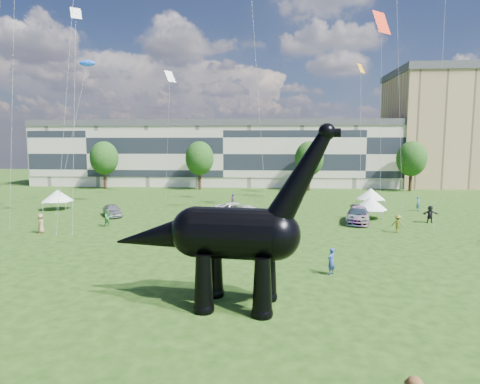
{
  "coord_description": "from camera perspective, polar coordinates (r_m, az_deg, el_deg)",
  "views": [
    {
      "loc": [
        0.34,
        -20.16,
        8.38
      ],
      "look_at": [
        -1.54,
        8.0,
        5.0
      ],
      "focal_mm": 30.0,
      "sensor_mm": 36.0,
      "label": 1
    }
  ],
  "objects": [
    {
      "name": "gazebo_left",
      "position": [
        56.4,
        -24.51,
        -0.45
      ],
      "size": [
        4.3,
        4.3,
        2.61
      ],
      "rotation": [
        0.0,
        0.0,
        0.16
      ],
      "color": "white",
      "rests_on": "ground"
    },
    {
      "name": "car_grey",
      "position": [
        41.74,
        -0.41,
        -3.71
      ],
      "size": [
        4.53,
        1.6,
        1.49
      ],
      "primitive_type": "imported",
      "rotation": [
        0.0,
        0.0,
        1.58
      ],
      "color": "gray",
      "rests_on": "ground"
    },
    {
      "name": "dinosaur_sculpture",
      "position": [
        20.72,
        -1.89,
        -6.29
      ],
      "size": [
        11.96,
        3.69,
        9.74
      ],
      "rotation": [
        0.0,
        0.0,
        -0.12
      ],
      "color": "black",
      "rests_on": "ground"
    },
    {
      "name": "tree_mid_left",
      "position": [
        74.22,
        -5.78,
        5.18
      ],
      "size": [
        5.2,
        5.2,
        9.44
      ],
      "color": "#382314",
      "rests_on": "ground"
    },
    {
      "name": "tree_far_right",
      "position": [
        77.56,
        23.22,
        4.73
      ],
      "size": [
        5.2,
        5.2,
        9.44
      ],
      "color": "#382314",
      "rests_on": "ground"
    },
    {
      "name": "visitors",
      "position": [
        37.6,
        6.4,
        -4.69
      ],
      "size": [
        41.23,
        42.09,
        1.88
      ],
      "color": "brown",
      "rests_on": "ground"
    },
    {
      "name": "gazebo_far",
      "position": [
        56.17,
        18.09,
        -0.27
      ],
      "size": [
        4.21,
        4.21,
        2.53
      ],
      "rotation": [
        0.0,
        0.0,
        0.18
      ],
      "color": "white",
      "rests_on": "ground"
    },
    {
      "name": "car_white",
      "position": [
        46.99,
        -0.42,
        -2.47
      ],
      "size": [
        6.08,
        3.71,
        1.58
      ],
      "primitive_type": "imported",
      "rotation": [
        0.0,
        0.0,
        1.78
      ],
      "color": "white",
      "rests_on": "ground"
    },
    {
      "name": "car_silver",
      "position": [
        49.0,
        -17.71,
        -2.49
      ],
      "size": [
        3.67,
        4.51,
        1.45
      ],
      "primitive_type": "imported",
      "rotation": [
        0.0,
        0.0,
        0.55
      ],
      "color": "#ABABAF",
      "rests_on": "ground"
    },
    {
      "name": "terrace_row",
      "position": [
        82.62,
        -1.99,
        5.17
      ],
      "size": [
        78.0,
        11.0,
        12.0
      ],
      "primitive_type": "cube",
      "color": "beige",
      "rests_on": "ground"
    },
    {
      "name": "ground",
      "position": [
        21.83,
        2.75,
        -15.75
      ],
      "size": [
        220.0,
        220.0,
        0.0
      ],
      "primitive_type": "plane",
      "color": "#16330C",
      "rests_on": "ground"
    },
    {
      "name": "car_dark",
      "position": [
        44.67,
        16.43,
        -3.18
      ],
      "size": [
        3.64,
        6.15,
        1.67
      ],
      "primitive_type": "imported",
      "rotation": [
        0.0,
        0.0,
        -0.24
      ],
      "color": "#595960",
      "rests_on": "ground"
    },
    {
      "name": "tree_mid_right",
      "position": [
        73.59,
        9.83,
        5.1
      ],
      "size": [
        5.2,
        5.2,
        9.44
      ],
      "color": "#382314",
      "rests_on": "ground"
    },
    {
      "name": "apartment_block",
      "position": [
        93.98,
        29.05,
        7.57
      ],
      "size": [
        28.0,
        18.0,
        22.0
      ],
      "primitive_type": "cube",
      "color": "tan",
      "rests_on": "ground"
    },
    {
      "name": "tree_far_left",
      "position": [
        79.23,
        -18.77,
        4.96
      ],
      "size": [
        5.2,
        5.2,
        9.44
      ],
      "color": "#382314",
      "rests_on": "ground"
    },
    {
      "name": "gazebo_near",
      "position": [
        47.5,
        18.08,
        -1.53
      ],
      "size": [
        4.44,
        4.44,
        2.5
      ],
      "rotation": [
        0.0,
        0.0,
        -0.28
      ],
      "color": "white",
      "rests_on": "ground"
    }
  ]
}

